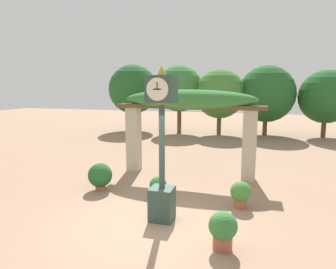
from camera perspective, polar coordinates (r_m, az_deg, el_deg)
name	(u,v)px	position (r m, az deg, el deg)	size (l,w,h in m)	color
ground_plane	(151,223)	(7.30, -3.35, -16.39)	(60.00, 60.00, 0.00)	#9E7A60
pedestal_clock	(162,147)	(6.88, -1.18, -2.46)	(0.60, 0.65, 3.60)	#2D473D
pergola	(189,109)	(10.47, 3.97, 4.85)	(5.23, 1.06, 3.04)	#BCB299
potted_plant_near_left	(241,193)	(8.14, 13.68, -10.82)	(0.54, 0.54, 0.71)	#9E563D
potted_plant_near_right	(223,229)	(6.16, 10.42, -17.25)	(0.56, 0.56, 0.77)	#9E563D
potted_plant_far_left	(158,187)	(8.57, -1.90, -9.95)	(0.49, 0.49, 0.64)	gray
potted_plant_far_right	(100,176)	(9.41, -12.81, -7.66)	(0.73, 0.73, 0.84)	#9E563D
tree_line	(222,92)	(20.02, 10.20, 7.89)	(15.80, 4.02, 4.66)	brown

